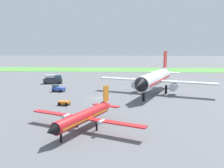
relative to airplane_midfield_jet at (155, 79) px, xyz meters
The scene contains 7 objects.
ground_plane 16.89m from the airplane_midfield_jet, 153.70° to the right, with size 600.00×600.00×0.00m, color slate.
grass_taxiway_strip 73.26m from the airplane_midfield_jet, 101.58° to the left, with size 360.00×28.00×0.08m, color #549342.
airplane_midfield_jet is the anchor object (origin of this frame).
airplane_foreground_turboprop 34.48m from the airplane_midfield_jet, 114.63° to the right, with size 18.90×16.40×6.03m.
baggage_cart_near_gate 26.68m from the airplane_midfield_jet, 144.88° to the right, with size 2.64×2.12×0.90m.
fuel_truck_midfield 37.66m from the airplane_midfield_jet, 153.13° to the left, with size 6.88×3.86×3.29m.
pushback_tug_by_runway 27.75m from the airplane_midfield_jet, behind, with size 3.98×2.96×1.95m.
Camera 1 is at (6.64, -61.05, 12.82)m, focal length 39.88 mm.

